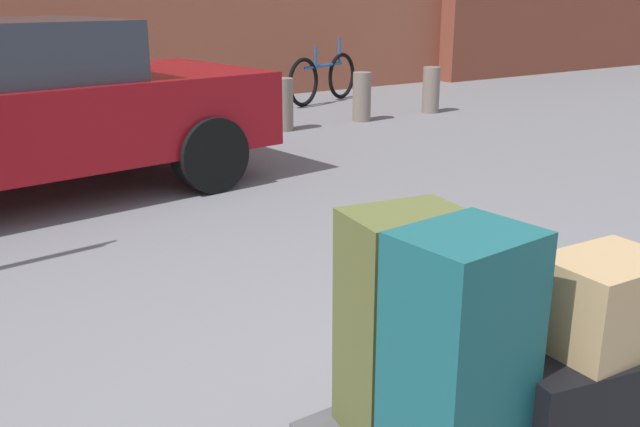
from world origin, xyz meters
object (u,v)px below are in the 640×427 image
(suitcase_tan_stacked_top, at_px, (573,340))
(bicycle_leaning, at_px, (323,78))
(suitcase_teal_front_left, at_px, (460,364))
(bollard_kerb_far, at_px, (431,90))
(duffel_bag_black_rear_right, at_px, (593,394))
(bollard_kerb_near, at_px, (283,105))
(duffel_bag_tan_topmost_pile, at_px, (606,303))
(bollard_kerb_mid, at_px, (362,97))
(suitcase_olive_front_right, at_px, (402,323))

(suitcase_tan_stacked_top, xyz_separation_m, bicycle_leaning, (4.21, 7.65, -0.07))
(suitcase_teal_front_left, xyz_separation_m, suitcase_tan_stacked_top, (0.79, 0.21, -0.26))
(bollard_kerb_far, bearing_deg, duffel_bag_black_rear_right, -129.73)
(bollard_kerb_near, bearing_deg, bicycle_leaning, 43.73)
(duffel_bag_tan_topmost_pile, bearing_deg, duffel_bag_black_rear_right, 93.64)
(duffel_bag_black_rear_right, distance_m, suitcase_teal_front_left, 0.51)
(suitcase_tan_stacked_top, bearing_deg, bicycle_leaning, 70.39)
(duffel_bag_tan_topmost_pile, relative_size, bollard_kerb_near, 0.54)
(suitcase_teal_front_left, distance_m, bollard_kerb_mid, 7.65)
(duffel_bag_tan_topmost_pile, height_order, bicycle_leaning, bicycle_leaning)
(suitcase_teal_front_left, height_order, bicycle_leaning, suitcase_teal_front_left)
(duffel_bag_black_rear_right, bearing_deg, bollard_kerb_near, 77.65)
(suitcase_olive_front_right, distance_m, bollard_kerb_far, 8.18)
(duffel_bag_tan_topmost_pile, bearing_deg, bicycle_leaning, 63.96)
(duffel_bag_black_rear_right, distance_m, suitcase_tan_stacked_top, 0.45)
(suitcase_tan_stacked_top, xyz_separation_m, duffel_bag_tan_topmost_pile, (-0.32, -0.31, 0.34))
(bollard_kerb_far, bearing_deg, bollard_kerb_mid, 180.00)
(bollard_kerb_mid, distance_m, bollard_kerb_far, 1.23)
(suitcase_tan_stacked_top, relative_size, bollard_kerb_far, 0.83)
(duffel_bag_black_rear_right, height_order, duffel_bag_tan_topmost_pile, duffel_bag_tan_topmost_pile)
(duffel_bag_black_rear_right, xyz_separation_m, bicycle_leaning, (4.53, 7.95, -0.12))
(bollard_kerb_near, bearing_deg, suitcase_teal_front_left, -117.73)
(suitcase_olive_front_right, height_order, duffel_bag_tan_topmost_pile, suitcase_olive_front_right)
(duffel_bag_black_rear_right, bearing_deg, suitcase_olive_front_right, 149.00)
(suitcase_tan_stacked_top, distance_m, duffel_bag_tan_topmost_pile, 0.56)
(duffel_bag_black_rear_right, height_order, suitcase_olive_front_right, suitcase_olive_front_right)
(duffel_bag_tan_topmost_pile, bearing_deg, bollard_kerb_near, 69.69)
(bollard_kerb_near, relative_size, bollard_kerb_mid, 1.00)
(suitcase_olive_front_right, bearing_deg, bicycle_leaning, 65.87)
(duffel_bag_black_rear_right, height_order, bollard_kerb_far, duffel_bag_black_rear_right)
(suitcase_teal_front_left, relative_size, duffel_bag_tan_topmost_pile, 2.09)
(suitcase_tan_stacked_top, bearing_deg, suitcase_olive_front_right, -176.49)
(duffel_bag_black_rear_right, distance_m, bollard_kerb_far, 8.18)
(duffel_bag_black_rear_right, xyz_separation_m, bollard_kerb_far, (5.23, 6.29, -0.18))
(suitcase_olive_front_right, bearing_deg, suitcase_teal_front_left, -91.41)
(suitcase_olive_front_right, bearing_deg, duffel_bag_tan_topmost_pile, -33.60)
(bollard_kerb_mid, bearing_deg, duffel_bag_tan_topmost_pile, -122.45)
(bicycle_leaning, distance_m, bollard_kerb_far, 1.80)
(suitcase_olive_front_right, xyz_separation_m, bollard_kerb_mid, (4.41, 5.91, -0.36))
(suitcase_teal_front_left, relative_size, bollard_kerb_far, 1.12)
(suitcase_tan_stacked_top, relative_size, bicycle_leaning, 0.32)
(bollard_kerb_far, bearing_deg, suitcase_tan_stacked_top, -129.33)
(suitcase_teal_front_left, bearing_deg, bollard_kerb_far, 43.83)
(bicycle_leaning, xyz_separation_m, bollard_kerb_far, (0.70, -1.66, -0.05))
(bollard_kerb_near, bearing_deg, duffel_bag_tan_topmost_pile, -113.95)
(duffel_bag_black_rear_right, bearing_deg, duffel_bag_tan_topmost_pile, -78.40)
(bicycle_leaning, bearing_deg, suitcase_tan_stacked_top, -118.82)
(bicycle_leaning, height_order, bollard_kerb_far, bicycle_leaning)
(suitcase_teal_front_left, bearing_deg, duffel_bag_black_rear_right, -15.00)
(bollard_kerb_near, bearing_deg, duffel_bag_black_rear_right, -113.95)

